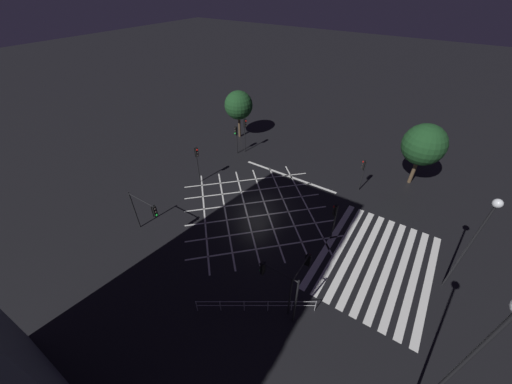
{
  "coord_description": "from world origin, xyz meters",
  "views": [
    {
      "loc": [
        -16.47,
        -10.96,
        17.34
      ],
      "look_at": [
        0.0,
        0.0,
        1.99
      ],
      "focal_mm": 20.0,
      "sensor_mm": 36.0,
      "label": 1
    }
  ],
  "objects_px": {
    "traffic_light_se_cross": "(363,169)",
    "street_tree_near": "(239,105)",
    "traffic_light_sw_cross": "(277,282)",
    "traffic_light_sw_main": "(301,273)",
    "traffic_light_nw_cross": "(145,209)",
    "street_tree_far": "(424,145)",
    "traffic_light_ne_cross": "(245,129)",
    "traffic_light_ne_main": "(236,134)",
    "street_lamp_east": "(480,229)",
    "traffic_light_median_north": "(197,158)",
    "traffic_light_median_south": "(334,215)",
    "street_lamp_west": "(475,352)"
  },
  "relations": [
    {
      "from": "traffic_light_se_cross",
      "to": "traffic_light_nw_cross",
      "type": "bearing_deg",
      "value": 51.88
    },
    {
      "from": "traffic_light_median_south",
      "to": "traffic_light_ne_cross",
      "type": "bearing_deg",
      "value": -29.01
    },
    {
      "from": "traffic_light_median_north",
      "to": "street_tree_near",
      "type": "distance_m",
      "value": 11.04
    },
    {
      "from": "traffic_light_ne_cross",
      "to": "traffic_light_se_cross",
      "type": "relative_size",
      "value": 1.23
    },
    {
      "from": "traffic_light_median_south",
      "to": "traffic_light_nw_cross",
      "type": "distance_m",
      "value": 14.6
    },
    {
      "from": "traffic_light_ne_cross",
      "to": "traffic_light_ne_main",
      "type": "distance_m",
      "value": 1.22
    },
    {
      "from": "traffic_light_ne_main",
      "to": "traffic_light_nw_cross",
      "type": "distance_m",
      "value": 14.77
    },
    {
      "from": "traffic_light_median_north",
      "to": "traffic_light_se_cross",
      "type": "height_order",
      "value": "traffic_light_median_north"
    },
    {
      "from": "traffic_light_ne_cross",
      "to": "traffic_light_ne_main",
      "type": "bearing_deg",
      "value": -124.3
    },
    {
      "from": "traffic_light_sw_cross",
      "to": "traffic_light_median_north",
      "type": "bearing_deg",
      "value": -30.09
    },
    {
      "from": "traffic_light_se_cross",
      "to": "street_lamp_west",
      "type": "bearing_deg",
      "value": 115.06
    },
    {
      "from": "traffic_light_median_south",
      "to": "traffic_light_nw_cross",
      "type": "bearing_deg",
      "value": 32.33
    },
    {
      "from": "traffic_light_nw_cross",
      "to": "street_tree_far",
      "type": "xyz_separation_m",
      "value": [
        19.79,
        -16.22,
        1.53
      ]
    },
    {
      "from": "traffic_light_sw_main",
      "to": "street_tree_near",
      "type": "distance_m",
      "value": 24.22
    },
    {
      "from": "traffic_light_se_cross",
      "to": "street_tree_far",
      "type": "xyz_separation_m",
      "value": [
        4.25,
        -4.03,
        1.9
      ]
    },
    {
      "from": "street_lamp_east",
      "to": "traffic_light_nw_cross",
      "type": "bearing_deg",
      "value": 111.22
    },
    {
      "from": "traffic_light_se_cross",
      "to": "street_tree_near",
      "type": "xyz_separation_m",
      "value": [
        2.88,
        16.75,
        1.78
      ]
    },
    {
      "from": "traffic_light_median_south",
      "to": "street_lamp_west",
      "type": "height_order",
      "value": "street_lamp_west"
    },
    {
      "from": "traffic_light_nw_cross",
      "to": "street_tree_far",
      "type": "relative_size",
      "value": 0.6
    },
    {
      "from": "traffic_light_ne_main",
      "to": "traffic_light_se_cross",
      "type": "relative_size",
      "value": 1.02
    },
    {
      "from": "traffic_light_sw_cross",
      "to": "traffic_light_sw_main",
      "type": "height_order",
      "value": "traffic_light_sw_cross"
    },
    {
      "from": "traffic_light_median_north",
      "to": "street_tree_near",
      "type": "relative_size",
      "value": 0.67
    },
    {
      "from": "street_lamp_east",
      "to": "street_tree_near",
      "type": "height_order",
      "value": "street_lamp_east"
    },
    {
      "from": "traffic_light_sw_cross",
      "to": "traffic_light_median_south",
      "type": "bearing_deg",
      "value": -93.62
    },
    {
      "from": "traffic_light_median_south",
      "to": "street_tree_near",
      "type": "distance_m",
      "value": 20.03
    },
    {
      "from": "traffic_light_median_north",
      "to": "traffic_light_nw_cross",
      "type": "height_order",
      "value": "traffic_light_median_north"
    },
    {
      "from": "street_tree_near",
      "to": "traffic_light_median_south",
      "type": "bearing_deg",
      "value": -122.1
    },
    {
      "from": "traffic_light_se_cross",
      "to": "street_lamp_west",
      "type": "relative_size",
      "value": 0.34
    },
    {
      "from": "street_tree_far",
      "to": "traffic_light_median_north",
      "type": "bearing_deg",
      "value": 123.57
    },
    {
      "from": "traffic_light_median_north",
      "to": "street_lamp_east",
      "type": "height_order",
      "value": "street_lamp_east"
    },
    {
      "from": "traffic_light_ne_main",
      "to": "street_tree_far",
      "type": "relative_size",
      "value": 0.55
    },
    {
      "from": "traffic_light_nw_cross",
      "to": "traffic_light_ne_cross",
      "type": "bearing_deg",
      "value": 95.81
    },
    {
      "from": "traffic_light_sw_main",
      "to": "traffic_light_sw_cross",
      "type": "bearing_deg",
      "value": 152.75
    },
    {
      "from": "traffic_light_ne_cross",
      "to": "street_tree_far",
      "type": "relative_size",
      "value": 0.66
    },
    {
      "from": "street_tree_near",
      "to": "traffic_light_sw_cross",
      "type": "bearing_deg",
      "value": -138.49
    },
    {
      "from": "traffic_light_ne_cross",
      "to": "street_tree_near",
      "type": "relative_size",
      "value": 0.7
    },
    {
      "from": "traffic_light_ne_cross",
      "to": "traffic_light_sw_cross",
      "type": "height_order",
      "value": "traffic_light_ne_cross"
    },
    {
      "from": "traffic_light_median_north",
      "to": "street_lamp_west",
      "type": "distance_m",
      "value": 24.14
    },
    {
      "from": "traffic_light_median_north",
      "to": "street_tree_far",
      "type": "distance_m",
      "value": 21.72
    },
    {
      "from": "traffic_light_median_south",
      "to": "traffic_light_nw_cross",
      "type": "height_order",
      "value": "traffic_light_nw_cross"
    },
    {
      "from": "traffic_light_sw_cross",
      "to": "traffic_light_nw_cross",
      "type": "distance_m",
      "value": 11.84
    },
    {
      "from": "traffic_light_ne_main",
      "to": "street_tree_near",
      "type": "relative_size",
      "value": 0.58
    },
    {
      "from": "traffic_light_ne_main",
      "to": "street_tree_near",
      "type": "distance_m",
      "value": 4.8
    },
    {
      "from": "traffic_light_sw_cross",
      "to": "street_tree_near",
      "type": "relative_size",
      "value": 0.69
    },
    {
      "from": "traffic_light_ne_cross",
      "to": "traffic_light_sw_cross",
      "type": "distance_m",
      "value": 20.61
    },
    {
      "from": "traffic_light_ne_cross",
      "to": "street_tree_near",
      "type": "xyz_separation_m",
      "value": [
        2.88,
        2.99,
        1.24
      ]
    },
    {
      "from": "traffic_light_median_south",
      "to": "street_tree_far",
      "type": "distance_m",
      "value": 12.73
    },
    {
      "from": "traffic_light_median_south",
      "to": "traffic_light_se_cross",
      "type": "distance_m",
      "value": 7.73
    },
    {
      "from": "traffic_light_sw_main",
      "to": "street_tree_near",
      "type": "height_order",
      "value": "street_tree_near"
    },
    {
      "from": "traffic_light_nw_cross",
      "to": "street_lamp_east",
      "type": "relative_size",
      "value": 0.49
    }
  ]
}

